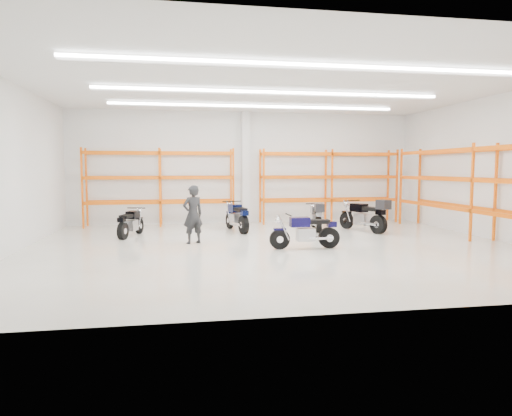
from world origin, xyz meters
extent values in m
plane|color=beige|center=(0.00, 0.00, 0.00)|extent=(14.00, 14.00, 0.00)
cube|color=white|center=(0.00, 6.00, 2.25)|extent=(14.00, 0.02, 4.50)
cube|color=white|center=(0.00, -6.00, 2.25)|extent=(14.00, 0.02, 4.50)
cube|color=white|center=(-7.00, 0.00, 2.25)|extent=(0.02, 12.00, 4.50)
cube|color=white|center=(7.00, 0.00, 2.25)|extent=(0.02, 12.00, 4.50)
cube|color=white|center=(0.00, 0.00, 4.50)|extent=(14.00, 12.00, 0.02)
cube|color=white|center=(0.00, -3.00, 4.40)|extent=(10.00, 0.22, 0.10)
cube|color=white|center=(0.00, 0.50, 4.40)|extent=(10.00, 0.22, 0.10)
cube|color=white|center=(0.00, 3.50, 4.40)|extent=(10.00, 0.22, 0.10)
cylinder|color=black|center=(0.03, -0.38, 0.28)|extent=(0.57, 0.12, 0.56)
cylinder|color=black|center=(1.43, -0.41, 0.29)|extent=(0.59, 0.18, 0.58)
cylinder|color=silver|center=(0.03, -0.38, 0.28)|extent=(0.19, 0.14, 0.19)
cylinder|color=silver|center=(1.43, -0.41, 0.29)|extent=(0.21, 0.19, 0.21)
cube|color=#0E0B3B|center=(0.03, -0.38, 0.56)|extent=(0.34, 0.15, 0.06)
cube|color=#B7B7BC|center=(0.76, -0.39, 0.39)|extent=(0.50, 0.35, 0.36)
cube|color=#A5A5AA|center=(1.11, -0.40, 0.30)|extent=(0.66, 0.13, 0.08)
cube|color=#0E0B3B|center=(0.59, -0.39, 0.75)|extent=(0.53, 0.33, 0.26)
cube|color=black|center=(1.11, -0.40, 0.75)|extent=(0.63, 0.29, 0.11)
cube|color=#0E0B3B|center=(1.51, -0.41, 0.68)|extent=(0.25, 0.21, 0.15)
cylinder|color=black|center=(0.27, -0.38, 0.96)|extent=(0.05, 0.66, 0.03)
sphere|color=silver|center=(-0.01, -0.38, 0.81)|extent=(0.18, 0.18, 0.18)
cylinder|color=silver|center=(1.15, -0.55, 0.30)|extent=(0.71, 0.10, 0.08)
cylinder|color=black|center=(-4.04, 3.38, 0.27)|extent=(0.26, 0.54, 0.53)
cylinder|color=black|center=(-4.44, 2.11, 0.27)|extent=(0.32, 0.57, 0.55)
cylinder|color=silver|center=(-4.04, 3.38, 0.27)|extent=(0.17, 0.21, 0.18)
cylinder|color=silver|center=(-4.44, 2.11, 0.27)|extent=(0.23, 0.24, 0.19)
cube|color=black|center=(-4.04, 3.38, 0.53)|extent=(0.22, 0.34, 0.05)
cube|color=#B7B7BC|center=(-4.25, 2.72, 0.37)|extent=(0.44, 0.53, 0.34)
cube|color=#A5A5AA|center=(-4.35, 2.40, 0.28)|extent=(0.29, 0.62, 0.07)
cube|color=black|center=(-4.20, 2.87, 0.71)|extent=(0.44, 0.56, 0.25)
cube|color=black|center=(-4.35, 2.40, 0.71)|extent=(0.43, 0.64, 0.11)
cube|color=black|center=(-4.46, 2.04, 0.64)|extent=(0.25, 0.28, 0.14)
cylinder|color=black|center=(-4.11, 3.16, 0.90)|extent=(0.60, 0.22, 0.03)
sphere|color=silver|center=(-4.03, 3.41, 0.76)|extent=(0.17, 0.17, 0.17)
cylinder|color=silver|center=(-4.50, 2.41, 0.28)|extent=(0.28, 0.66, 0.08)
cylinder|color=black|center=(-0.85, 4.20, 0.30)|extent=(0.24, 0.62, 0.60)
cylinder|color=black|center=(-0.53, 2.72, 0.31)|extent=(0.31, 0.65, 0.62)
cylinder|color=silver|center=(-0.85, 4.20, 0.30)|extent=(0.18, 0.23, 0.20)
cylinder|color=silver|center=(-0.53, 2.72, 0.31)|extent=(0.24, 0.26, 0.22)
cube|color=#0B1345|center=(-0.85, 4.20, 0.60)|extent=(0.22, 0.39, 0.06)
cube|color=#B7B7BC|center=(-0.68, 3.43, 0.42)|extent=(0.46, 0.59, 0.38)
cube|color=#A5A5AA|center=(-0.61, 3.06, 0.32)|extent=(0.26, 0.71, 0.08)
cube|color=#0B1345|center=(-0.72, 3.61, 0.81)|extent=(0.45, 0.62, 0.28)
cube|color=black|center=(-0.61, 3.06, 0.81)|extent=(0.43, 0.71, 0.12)
cube|color=#0B1345|center=(-0.52, 2.64, 0.72)|extent=(0.27, 0.30, 0.16)
cylinder|color=black|center=(-0.79, 3.94, 1.03)|extent=(0.70, 0.18, 0.04)
sphere|color=silver|center=(-0.86, 4.24, 0.87)|extent=(0.19, 0.19, 0.19)
cylinder|color=silver|center=(-0.75, 2.98, 0.32)|extent=(0.25, 0.76, 0.09)
cylinder|color=black|center=(2.29, 3.94, 0.27)|extent=(0.19, 0.55, 0.54)
cylinder|color=black|center=(2.07, 2.60, 0.28)|extent=(0.25, 0.58, 0.56)
cylinder|color=silver|center=(2.29, 3.94, 0.27)|extent=(0.15, 0.20, 0.18)
cylinder|color=silver|center=(2.07, 2.60, 0.28)|extent=(0.21, 0.22, 0.20)
cube|color=gray|center=(2.29, 3.94, 0.54)|extent=(0.18, 0.34, 0.05)
cube|color=#B7B7BC|center=(2.18, 3.24, 0.38)|extent=(0.39, 0.51, 0.34)
cube|color=#A5A5AA|center=(2.12, 2.90, 0.29)|extent=(0.21, 0.64, 0.07)
cube|color=gray|center=(2.20, 3.40, 0.72)|extent=(0.38, 0.55, 0.25)
cube|color=black|center=(2.12, 2.90, 0.72)|extent=(0.36, 0.63, 0.11)
cube|color=gray|center=(2.06, 2.53, 0.65)|extent=(0.23, 0.26, 0.14)
cylinder|color=black|center=(2.25, 3.71, 0.92)|extent=(0.63, 0.13, 0.03)
sphere|color=silver|center=(2.29, 3.97, 0.78)|extent=(0.17, 0.17, 0.17)
cylinder|color=silver|center=(1.97, 2.89, 0.29)|extent=(0.19, 0.68, 0.08)
cube|color=black|center=(2.05, 2.42, 0.88)|extent=(0.36, 0.39, 0.27)
cylinder|color=black|center=(3.40, 3.40, 0.31)|extent=(0.35, 0.62, 0.62)
cylinder|color=black|center=(3.99, 1.96, 0.32)|extent=(0.42, 0.67, 0.64)
cylinder|color=silver|center=(3.40, 3.40, 0.31)|extent=(0.21, 0.25, 0.21)
cylinder|color=silver|center=(3.99, 1.96, 0.32)|extent=(0.28, 0.29, 0.23)
cube|color=black|center=(3.40, 3.40, 0.62)|extent=(0.29, 0.41, 0.06)
cube|color=#B7B7BC|center=(3.71, 2.65, 0.44)|extent=(0.55, 0.64, 0.39)
cube|color=#A5A5AA|center=(3.86, 2.28, 0.33)|extent=(0.39, 0.72, 0.08)
cube|color=black|center=(3.64, 2.82, 0.83)|extent=(0.55, 0.67, 0.29)
cube|color=black|center=(3.86, 2.28, 0.83)|extent=(0.55, 0.75, 0.12)
cube|color=black|center=(4.02, 1.88, 0.75)|extent=(0.31, 0.34, 0.17)
cylinder|color=black|center=(3.50, 3.15, 1.06)|extent=(0.69, 0.31, 0.04)
sphere|color=silver|center=(3.38, 3.44, 0.89)|extent=(0.20, 0.20, 0.20)
cylinder|color=silver|center=(3.72, 2.18, 0.33)|extent=(0.38, 0.76, 0.09)
cube|color=black|center=(4.07, 1.76, 1.02)|extent=(0.48, 0.50, 0.31)
imported|color=black|center=(-2.29, 1.03, 0.87)|extent=(0.75, 0.64, 1.73)
cube|color=white|center=(0.00, 5.82, 2.25)|extent=(0.32, 0.32, 4.50)
cube|color=#FF6117|center=(-6.20, 5.88, 1.50)|extent=(0.07, 0.07, 3.00)
cube|color=#FF6117|center=(-6.20, 5.08, 1.50)|extent=(0.07, 0.07, 3.00)
cube|color=#FF6117|center=(-3.40, 5.88, 1.50)|extent=(0.07, 0.07, 3.00)
cube|color=#FF6117|center=(-3.40, 5.08, 1.50)|extent=(0.07, 0.07, 3.00)
cube|color=#FF6117|center=(-0.60, 5.88, 1.50)|extent=(0.07, 0.07, 3.00)
cube|color=#FF6117|center=(-0.60, 5.08, 1.50)|extent=(0.07, 0.07, 3.00)
cube|color=#FF6117|center=(-3.40, 5.88, 0.94)|extent=(5.60, 0.07, 0.12)
cube|color=#FF6117|center=(-3.40, 5.08, 0.94)|extent=(5.60, 0.07, 0.12)
cube|color=#FF6117|center=(-3.40, 5.88, 1.88)|extent=(5.60, 0.07, 0.12)
cube|color=#FF6117|center=(-3.40, 5.08, 1.88)|extent=(5.60, 0.07, 0.12)
cube|color=#FF6117|center=(-3.40, 5.88, 2.81)|extent=(5.60, 0.07, 0.12)
cube|color=#FF6117|center=(-3.40, 5.08, 2.81)|extent=(5.60, 0.07, 0.12)
cube|color=#FF6117|center=(0.60, 5.88, 1.50)|extent=(0.07, 0.07, 3.00)
cube|color=#FF6117|center=(0.60, 5.08, 1.50)|extent=(0.07, 0.07, 3.00)
cube|color=#FF6117|center=(3.40, 5.88, 1.50)|extent=(0.07, 0.07, 3.00)
cube|color=#FF6117|center=(3.40, 5.08, 1.50)|extent=(0.07, 0.07, 3.00)
cube|color=#FF6117|center=(6.20, 5.88, 1.50)|extent=(0.07, 0.07, 3.00)
cube|color=#FF6117|center=(6.20, 5.08, 1.50)|extent=(0.07, 0.07, 3.00)
cube|color=#FF6117|center=(3.40, 5.88, 0.94)|extent=(5.60, 0.07, 0.12)
cube|color=#FF6117|center=(3.40, 5.08, 0.94)|extent=(5.60, 0.07, 0.12)
cube|color=#FF6117|center=(3.40, 5.88, 1.88)|extent=(5.60, 0.07, 0.12)
cube|color=#FF6117|center=(3.40, 5.08, 1.88)|extent=(5.60, 0.07, 0.12)
cube|color=#FF6117|center=(3.40, 5.88, 2.81)|extent=(5.60, 0.07, 0.12)
cube|color=#FF6117|center=(3.40, 5.08, 2.81)|extent=(5.60, 0.07, 0.12)
cube|color=#FF6117|center=(6.88, 0.00, 1.50)|extent=(0.07, 0.07, 3.00)
cube|color=#FF6117|center=(6.08, 0.00, 1.50)|extent=(0.07, 0.07, 3.00)
cube|color=#FF6117|center=(6.88, 4.50, 1.50)|extent=(0.07, 0.07, 3.00)
cube|color=#FF6117|center=(6.08, 4.50, 1.50)|extent=(0.07, 0.07, 3.00)
cube|color=#FF6117|center=(6.88, 0.00, 0.94)|extent=(0.07, 9.00, 0.12)
cube|color=#FF6117|center=(6.08, 0.00, 0.94)|extent=(0.07, 9.00, 0.12)
cube|color=#FF6117|center=(6.88, 0.00, 1.88)|extent=(0.07, 9.00, 0.12)
cube|color=#FF6117|center=(6.08, 0.00, 1.88)|extent=(0.07, 9.00, 0.12)
cube|color=#FF6117|center=(6.88, 0.00, 2.81)|extent=(0.07, 9.00, 0.12)
cube|color=#FF6117|center=(6.08, 0.00, 2.81)|extent=(0.07, 9.00, 0.12)
camera|label=1|loc=(-2.70, -12.52, 2.23)|focal=32.00mm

